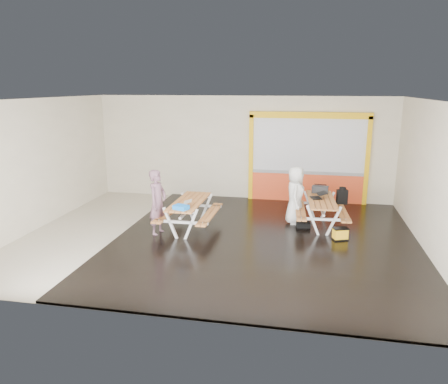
% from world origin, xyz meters
% --- Properties ---
extents(room, '(10.02, 8.02, 3.52)m').
position_xyz_m(room, '(0.00, 0.00, 1.75)').
color(room, '#B7AE9B').
rests_on(room, ground).
extents(deck, '(7.50, 7.98, 0.05)m').
position_xyz_m(deck, '(1.25, 0.00, 0.03)').
color(deck, black).
rests_on(deck, room).
extents(kiosk, '(3.88, 0.16, 3.00)m').
position_xyz_m(kiosk, '(2.20, 3.93, 1.44)').
color(kiosk, '#F44D22').
rests_on(kiosk, room).
extents(picnic_table_left, '(1.43, 2.08, 0.83)m').
position_xyz_m(picnic_table_left, '(-0.86, 0.43, 0.63)').
color(picnic_table_left, '#BE7234').
rests_on(picnic_table_left, deck).
extents(picnic_table_right, '(1.50, 2.11, 0.81)m').
position_xyz_m(picnic_table_right, '(2.62, 1.38, 0.62)').
color(picnic_table_right, '#BE7234').
rests_on(picnic_table_right, deck).
extents(person_left, '(0.52, 0.70, 1.74)m').
position_xyz_m(person_left, '(-1.56, -0.06, 0.87)').
color(person_left, '#755161').
rests_on(person_left, deck).
extents(person_right, '(0.54, 0.81, 1.63)m').
position_xyz_m(person_right, '(1.91, 1.49, 0.85)').
color(person_right, white).
rests_on(person_right, deck).
extents(laptop_left, '(0.40, 0.37, 0.15)m').
position_xyz_m(laptop_left, '(-0.84, -0.06, 0.88)').
color(laptop_left, silver).
rests_on(laptop_left, picnic_table_left).
extents(laptop_right, '(0.50, 0.46, 0.17)m').
position_xyz_m(laptop_right, '(2.53, 1.45, 0.87)').
color(laptop_right, black).
rests_on(laptop_right, picnic_table_right).
extents(blue_pouch, '(0.42, 0.36, 0.11)m').
position_xyz_m(blue_pouch, '(-0.84, -0.38, 0.88)').
color(blue_pouch, '#1476EF').
rests_on(blue_pouch, picnic_table_left).
extents(toolbox, '(0.48, 0.29, 0.26)m').
position_xyz_m(toolbox, '(2.59, 2.07, 0.92)').
color(toolbox, black).
rests_on(toolbox, picnic_table_right).
extents(backpack, '(0.33, 0.25, 0.49)m').
position_xyz_m(backpack, '(3.22, 2.14, 0.74)').
color(backpack, black).
rests_on(backpack, picnic_table_right).
extents(dark_case, '(0.40, 0.32, 0.14)m').
position_xyz_m(dark_case, '(2.16, 1.16, 0.12)').
color(dark_case, black).
rests_on(dark_case, deck).
extents(fluke_bag, '(0.42, 0.35, 0.31)m').
position_xyz_m(fluke_bag, '(3.09, 0.34, 0.20)').
color(fluke_bag, black).
rests_on(fluke_bag, deck).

